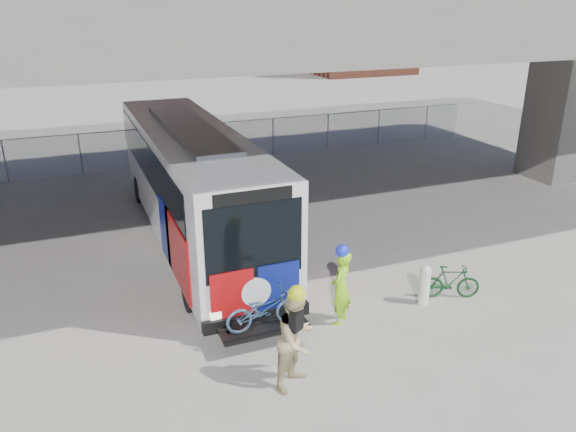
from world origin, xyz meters
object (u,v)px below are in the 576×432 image
bus (192,176)px  bollard (425,283)px  cyclist_hivis (341,286)px  cyclist_tan (297,339)px  bike_parked (451,282)px

bus → bollard: bus is taller
cyclist_hivis → cyclist_tan: bearing=-1.0°
bus → cyclist_hivis: 6.73m
cyclist_tan → bike_parked: cyclist_tan is taller
cyclist_hivis → bike_parked: (3.18, 0.00, -0.53)m
bus → cyclist_tan: bearing=-88.9°
bollard → bike_parked: 0.81m
bollard → cyclist_hivis: bearing=180.0°
bus → bike_parked: (5.20, -6.32, -1.66)m
cyclist_hivis → cyclist_tan: 2.54m
bollard → cyclist_tan: size_ratio=0.48×
bike_parked → bollard: bearing=113.0°
bus → cyclist_hivis: (2.02, -6.32, -1.12)m
bus → bike_parked: 8.35m
bus → cyclist_tan: bus is taller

